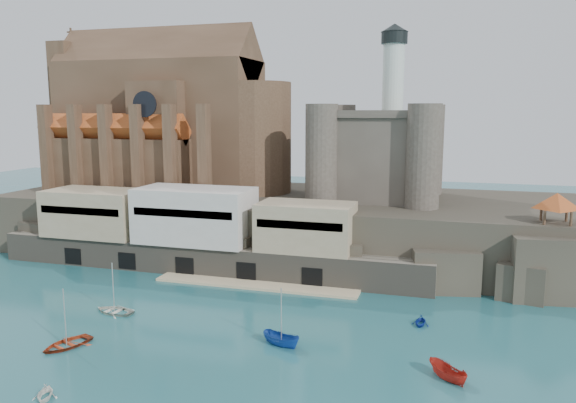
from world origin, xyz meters
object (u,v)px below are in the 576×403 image
Objects in this scene: castle_keep at (378,150)px; boat_0 at (67,346)px; church at (169,125)px; boat_1 at (45,398)px; boat_2 at (281,345)px; pavilion at (557,203)px.

boat_0 is (-26.32, -48.59, -18.31)m from castle_keep.
castle_keep is (40.21, -0.78, -3.81)m from church.
church is at bearing 81.55° from boat_1.
boat_2 is at bearing -95.96° from castle_keep.
boat_1 is 23.46m from boat_2.
boat_0 is at bearing 92.43° from boat_1.
boat_0 is 11.20m from boat_1.
boat_2 is (-30.28, -26.67, -12.73)m from pavilion.
castle_keep is 45.80m from boat_2.
boat_2 is at bearing 18.65° from boat_1.
pavilion is at bearing -30.18° from castle_keep.
boat_2 reaches higher than boat_1.
pavilion is at bearing 53.25° from boat_0.
castle_keep is at bearing 43.78° from boat_1.
church reaches higher than boat_2.
castle_keep reaches higher than boat_2.
boat_1 is at bearing -71.93° from church.
pavilion reaches higher than boat_0.
pavilion is 42.31m from boat_2.
church reaches higher than pavilion.
castle_keep is 9.80× the size of boat_1.
pavilion is 1.15× the size of boat_0.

